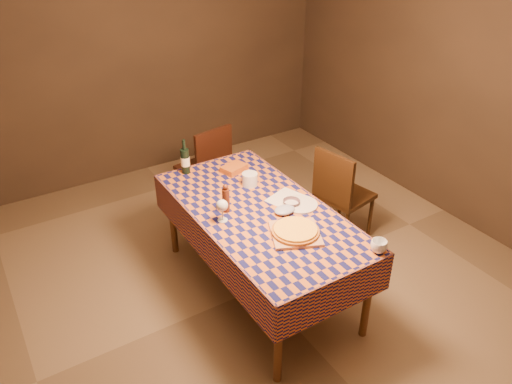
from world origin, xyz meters
TOP-DOWN VIEW (x-y plane):
  - room at (0.00, 0.00)m, footprint 5.00×5.10m
  - dining_table at (0.00, 0.00)m, footprint 0.94×1.84m
  - cutting_board at (0.04, -0.40)m, footprint 0.44×0.44m
  - pizza at (0.04, -0.40)m, footprint 0.42×0.42m
  - pepper_mill at (-0.22, 0.12)m, footprint 0.07×0.07m
  - bowl at (0.24, -0.07)m, footprint 0.16×0.16m
  - wine_glass at (-0.30, 0.02)m, footprint 0.09×0.09m
  - wine_bottle at (-0.22, 0.83)m, footprint 0.09×0.09m
  - deli_tub at (0.13, 0.36)m, footprint 0.15×0.15m
  - takeout_container at (0.14, 0.63)m, footprint 0.24×0.19m
  - white_plate at (0.30, -0.11)m, footprint 0.31×0.31m
  - tumbler at (0.39, -0.84)m, footprint 0.13×0.13m
  - flour_patch at (0.26, 0.03)m, footprint 0.32×0.28m
  - flour_bag at (0.14, -0.13)m, footprint 0.20×0.18m
  - chair_far at (0.20, 1.28)m, footprint 0.49×0.50m
  - chair_right at (0.97, 0.20)m, footprint 0.50×0.49m

SIDE VIEW (x-z plane):
  - chair_far at x=0.20m, z-range 0.06..0.99m
  - chair_right at x=0.97m, z-range 0.06..0.99m
  - dining_table at x=0.00m, z-range 0.31..1.08m
  - flour_patch at x=0.26m, z-range 0.77..0.77m
  - white_plate at x=0.30m, z-range 0.77..0.79m
  - cutting_board at x=0.04m, z-range 0.77..0.79m
  - bowl at x=0.24m, z-range 0.77..0.81m
  - flour_bag at x=0.14m, z-range 0.77..0.82m
  - takeout_container at x=0.14m, z-range 0.77..0.82m
  - pizza at x=0.04m, z-range 0.79..0.82m
  - tumbler at x=0.39m, z-range 0.77..0.86m
  - deli_tub at x=0.13m, z-range 0.77..0.87m
  - pepper_mill at x=-0.22m, z-range 0.76..0.99m
  - wine_bottle at x=-0.22m, z-range 0.73..1.04m
  - wine_glass at x=-0.30m, z-range 0.81..0.98m
  - room at x=0.00m, z-range 0.00..2.70m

